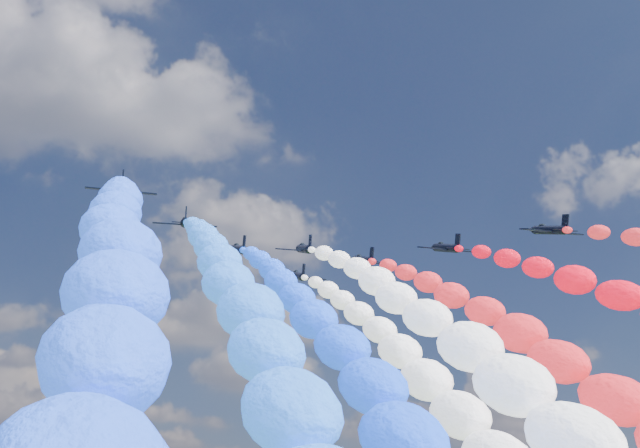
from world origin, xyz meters
name	(u,v)px	position (x,y,z in m)	size (l,w,h in m)	color
jet_0	(121,189)	(-29.72, -7.85, 105.76)	(9.12, 12.23, 2.69)	black
trail_0	(110,292)	(-29.72, -64.11, 76.44)	(5.93, 108.67, 61.15)	#2352FB
jet_1	(185,223)	(-20.40, 2.97, 105.76)	(9.12, 12.23, 2.69)	black
trail_1	(237,339)	(-20.40, -53.29, 76.44)	(5.93, 108.67, 61.15)	blue
jet_2	(239,249)	(-11.01, 13.04, 105.76)	(9.12, 12.23, 2.69)	black
trail_2	(327,370)	(-11.01, -43.22, 76.44)	(5.93, 108.67, 61.15)	#1648FA
jet_3	(305,249)	(-0.94, 10.36, 105.76)	(9.12, 12.23, 2.69)	black
trail_3	(447,369)	(-0.94, -45.90, 76.44)	(5.93, 108.67, 61.15)	white
jet_4	(298,276)	(1.29, 24.96, 105.76)	(9.12, 12.23, 2.69)	black
trail_4	(414,396)	(1.29, -31.30, 76.44)	(5.93, 108.67, 61.15)	white
jet_5	(363,260)	(9.69, 13.80, 105.76)	(9.12, 12.23, 2.69)	black
trail_5	(541,381)	(9.69, -42.46, 76.44)	(5.93, 108.67, 61.15)	red
jet_6	(446,248)	(20.56, 4.53, 105.76)	(9.12, 12.23, 2.69)	black
jet_7	(550,230)	(32.33, -6.91, 105.76)	(9.12, 12.23, 2.69)	black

